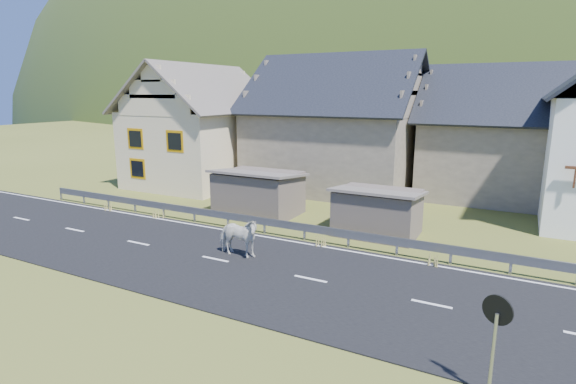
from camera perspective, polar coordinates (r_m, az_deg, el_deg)
The scene contains 13 objects.
ground at distance 17.51m, azimuth -9.22°, elevation -8.53°, with size 160.00×160.00×0.00m, color #4A511C.
road at distance 17.50m, azimuth -9.22°, elevation -8.47°, with size 60.00×7.00×0.04m, color black.
lane_markings at distance 17.50m, azimuth -9.22°, elevation -8.40°, with size 60.00×6.60×0.01m, color silver.
guardrail at distance 20.23m, azimuth -3.02°, elevation -3.80°, with size 28.10×0.09×0.75m.
shed_left at distance 23.43m, azimuth -3.74°, elevation -0.17°, with size 4.30×3.30×2.40m, color #6A5C51.
shed_right at distance 20.44m, azimuth 11.29°, elevation -2.58°, with size 3.80×2.90×2.20m, color #6A5C51.
house_cream at distance 32.03m, azimuth -11.05°, elevation 8.94°, with size 7.80×9.80×8.30m.
house_stone_a at distance 30.09m, azimuth 6.39°, elevation 9.40°, with size 10.80×9.80×8.90m.
house_stone_b at distance 30.07m, azimuth 26.04°, elevation 7.46°, with size 9.80×8.80×8.10m.
mountain at distance 194.83m, azimuth 26.00°, elevation 3.55°, with size 440.00×280.00×260.00m, color #243814.
conifer_patch at distance 139.08m, azimuth -0.17°, elevation 12.46°, with size 76.00×50.00×28.00m, color black.
horse at distance 17.39m, azimuth -6.39°, elevation -5.67°, with size 1.89×0.86×1.59m, color silver.
traffic_mirror at distance 10.36m, azimuth 24.92°, elevation -14.92°, with size 0.60×0.31×2.29m.
Camera 1 is at (9.94, -12.99, 6.26)m, focal length 28.00 mm.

